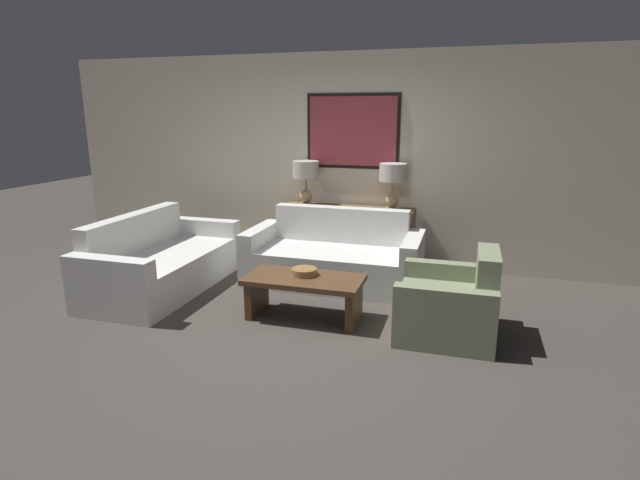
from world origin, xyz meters
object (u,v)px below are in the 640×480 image
(table_lamp_left, at_px, (306,174))
(couch_by_back_wall, at_px, (334,259))
(coffee_table, at_px, (304,288))
(decorative_bowl, at_px, (304,272))
(couch_by_side, at_px, (161,264))
(armchair_near_back_wall, at_px, (450,305))
(console_table, at_px, (347,237))
(table_lamp_right, at_px, (393,177))

(table_lamp_left, bearing_deg, couch_by_back_wall, -49.26)
(coffee_table, height_order, decorative_bowl, decorative_bowl)
(couch_by_back_wall, relative_size, coffee_table, 1.78)
(couch_by_side, relative_size, coffee_table, 1.78)
(decorative_bowl, xyz_separation_m, armchair_near_back_wall, (1.37, -0.01, -0.18))
(decorative_bowl, height_order, armchair_near_back_wall, armchair_near_back_wall)
(couch_by_side, bearing_deg, console_table, 37.37)
(couch_by_back_wall, relative_size, armchair_near_back_wall, 2.23)
(console_table, relative_size, armchair_near_back_wall, 1.87)
(couch_by_back_wall, xyz_separation_m, couch_by_side, (-1.81, -0.74, 0.00))
(couch_by_side, bearing_deg, table_lamp_left, 47.67)
(console_table, relative_size, couch_by_side, 0.84)
(table_lamp_right, bearing_deg, coffee_table, -107.70)
(table_lamp_right, bearing_deg, table_lamp_left, 180.00)
(couch_by_back_wall, bearing_deg, table_lamp_right, 49.26)
(table_lamp_right, relative_size, decorative_bowl, 2.29)
(couch_by_back_wall, bearing_deg, table_lamp_left, 130.74)
(console_table, bearing_deg, couch_by_side, -142.63)
(console_table, height_order, couch_by_side, couch_by_side)
(coffee_table, xyz_separation_m, armchair_near_back_wall, (1.36, 0.04, -0.03))
(decorative_bowl, distance_m, armchair_near_back_wall, 1.38)
(console_table, height_order, table_lamp_left, table_lamp_left)
(console_table, xyz_separation_m, couch_by_side, (-1.81, -1.38, -0.11))
(console_table, height_order, decorative_bowl, console_table)
(decorative_bowl, bearing_deg, couch_by_side, 170.56)
(coffee_table, bearing_deg, console_table, 89.89)
(decorative_bowl, bearing_deg, console_table, 89.36)
(table_lamp_right, xyz_separation_m, armchair_near_back_wall, (0.80, -1.70, -0.90))
(couch_by_back_wall, relative_size, couch_by_side, 1.00)
(table_lamp_left, bearing_deg, table_lamp_right, 0.00)
(console_table, xyz_separation_m, armchair_near_back_wall, (1.35, -1.70, -0.12))
(couch_by_back_wall, bearing_deg, armchair_near_back_wall, -38.00)
(table_lamp_right, xyz_separation_m, couch_by_back_wall, (-0.55, -0.64, -0.89))
(console_table, distance_m, couch_by_side, 2.28)
(console_table, bearing_deg, table_lamp_left, 180.00)
(couch_by_back_wall, bearing_deg, console_table, 90.00)
(decorative_bowl, bearing_deg, coffee_table, -74.91)
(coffee_table, height_order, armchair_near_back_wall, armchair_near_back_wall)
(table_lamp_left, height_order, decorative_bowl, table_lamp_left)
(couch_by_side, distance_m, decorative_bowl, 1.83)
(console_table, height_order, table_lamp_right, table_lamp_right)
(couch_by_side, distance_m, coffee_table, 1.84)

